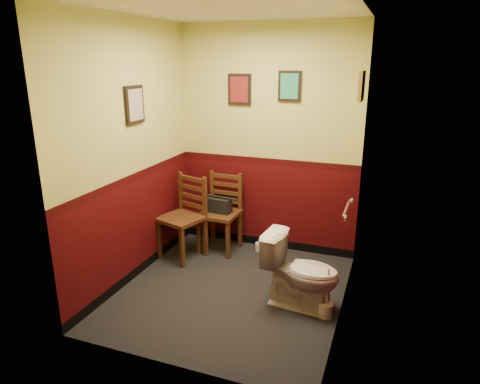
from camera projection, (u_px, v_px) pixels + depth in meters
name	position (u px, v px, depth m)	size (l,w,h in m)	color
floor	(232.00, 291.00, 4.41)	(2.20, 2.40, 0.00)	black
ceiling	(230.00, 8.00, 3.61)	(2.20, 2.40, 0.00)	silver
wall_back	(268.00, 142.00, 5.08)	(2.20, 2.70, 0.00)	#3F070B
wall_front	(167.00, 202.00, 2.94)	(2.20, 2.70, 0.00)	#3F070B
wall_left	(131.00, 155.00, 4.37)	(2.40, 2.70, 0.00)	#3F070B
wall_right	(351.00, 174.00, 3.65)	(2.40, 2.70, 0.00)	#3F070B
grab_bar	(347.00, 209.00, 4.00)	(0.05, 0.56, 0.06)	silver
framed_print_back_a	(239.00, 89.00, 5.00)	(0.28, 0.04, 0.36)	black
framed_print_back_b	(290.00, 86.00, 4.79)	(0.26, 0.04, 0.34)	black
framed_print_left	(135.00, 105.00, 4.31)	(0.04, 0.30, 0.38)	black
framed_print_right	(361.00, 86.00, 3.98)	(0.04, 0.34, 0.28)	olive
toilet	(301.00, 272.00, 4.05)	(0.41, 0.73, 0.72)	white
toilet_brush	(326.00, 309.00, 3.96)	(0.14, 0.14, 0.49)	silver
chair_left	(184.00, 217.00, 5.07)	(0.58, 0.58, 0.99)	#4D2B17
chair_right	(221.00, 213.00, 5.27)	(0.46, 0.46, 0.96)	#4D2B17
handbag	(220.00, 205.00, 5.20)	(0.30, 0.18, 0.21)	black
tp_stack	(264.00, 245.00, 5.31)	(0.23, 0.12, 0.20)	silver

